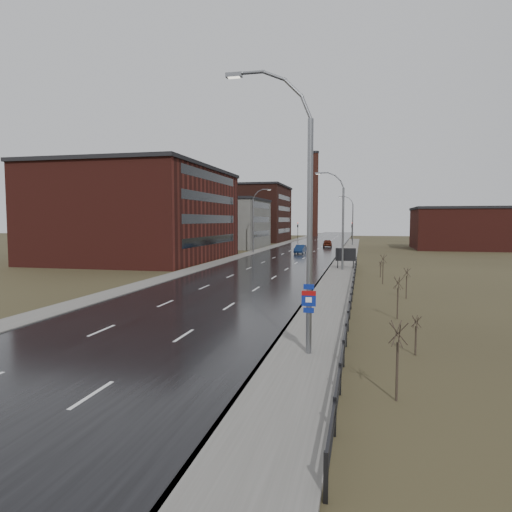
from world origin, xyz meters
The scene contains 26 objects.
ground centered at (0.00, 0.00, 0.00)m, with size 320.00×320.00×0.00m, color #2D2819.
road centered at (0.00, 60.00, 0.03)m, with size 14.00×300.00×0.06m, color black.
sidewalk_right centered at (8.60, 35.00, 0.09)m, with size 3.20×180.00×0.18m, color #595651.
curb_right centered at (7.08, 35.00, 0.09)m, with size 0.16×180.00×0.18m, color slate.
sidewalk_left centered at (-8.20, 60.00, 0.06)m, with size 2.40×260.00×0.12m, color #595651.
warehouse_near centered at (-20.99, 45.00, 6.76)m, with size 22.44×28.56×13.50m.
warehouse_mid centered at (-17.99, 78.00, 5.26)m, with size 16.32×20.40×10.50m.
warehouse_far centered at (-22.99, 108.00, 7.76)m, with size 26.52×24.48×15.50m.
building_right centered at (30.30, 82.00, 4.26)m, with size 18.36×16.32×8.50m.
smokestack centered at (-6.00, 150.00, 15.50)m, with size 2.70×2.70×30.70m.
streetlight_main centered at (8.47, 2.00, 6.06)m, with size 3.91×0.29×12.11m.
streetlight_right_mid centered at (8.50, 36.00, 5.84)m, with size 3.36×0.28×11.35m.
streetlight_left centered at (-7.70, 62.00, 5.84)m, with size 3.36×0.28×11.35m.
streetlight_right_far centered at (8.50, 90.00, 5.84)m, with size 3.36×0.28×11.35m.
guardrail centered at (10.30, 18.31, 0.71)m, with size 0.10×53.05×1.10m.
shrub_a centered at (12.11, -2.09, 1.39)m, with size 0.62×0.65×2.61m.
shrub_b centered at (13.28, 3.33, 0.92)m, with size 0.42×0.44×1.73m.
shrub_c centered at (13.06, 10.73, 1.34)m, with size 0.60×0.63×2.53m.
shrub_d centered at (14.23, 18.23, 1.23)m, with size 0.55×0.58×2.31m.
shrub_e centered at (12.85, 25.77, 1.45)m, with size 0.64×0.68×2.73m.
shrub_f centered at (12.84, 30.89, 0.86)m, with size 0.40×0.41×1.63m.
billboard centered at (9.10, 37.42, 1.73)m, with size 2.37×0.17×2.56m.
traffic_light_left centered at (-8.00, 120.00, 4.60)m, with size 0.58×2.73×5.30m.
traffic_light_right centered at (8.00, 120.00, 4.60)m, with size 0.58×2.73×5.30m.
car_near centered at (0.41, 62.39, 0.73)m, with size 1.55×4.46×1.47m, color #0E2046.
car_far centered at (3.65, 83.04, 0.82)m, with size 1.94×4.83×1.65m, color #46160B.
Camera 1 is at (10.94, -17.09, 5.83)m, focal length 32.00 mm.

